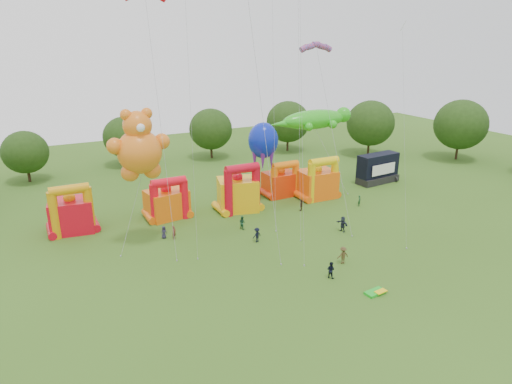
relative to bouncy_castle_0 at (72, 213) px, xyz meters
name	(u,v)px	position (x,y,z in m)	size (l,w,h in m)	color
ground	(359,308)	(20.41, -28.95, -2.41)	(160.00, 160.00, 0.00)	#355919
tree_ring	(349,243)	(19.25, -28.34, 3.85)	(121.12, 123.20, 12.07)	#352314
bouncy_castle_0	(72,213)	(0.00, 0.00, 0.00)	(5.46, 4.62, 6.33)	red
bouncy_castle_1	(167,202)	(11.63, -0.74, -0.21)	(5.58, 4.76, 5.77)	orange
bouncy_castle_2	(239,192)	(21.03, -2.59, 0.19)	(6.08, 5.34, 6.84)	#EEA90C
bouncy_castle_3	(281,182)	(29.26, 0.09, -0.30)	(4.71, 3.82, 5.49)	red
bouncy_castle_4	(318,182)	(33.57, -3.21, 0.01)	(5.29, 4.29, 6.37)	#FF600D
stage_trailer	(378,169)	(46.43, -1.45, -0.12)	(7.44, 3.38, 4.76)	black
teddy_bear_kite	(137,166)	(6.64, -7.92, 7.07)	(6.84, 4.78, 15.66)	orange
gecko_kite	(323,142)	(36.43, -0.05, 5.11)	(14.28, 7.99, 12.30)	green
octopus_kite	(260,160)	(25.26, -0.86, 3.76)	(5.94, 5.15, 11.41)	#0B1EAE
parafoil_kites	(260,131)	(18.74, -13.27, 10.68)	(22.88, 14.26, 28.79)	red
diamond_kites	(287,90)	(22.21, -12.76, 14.77)	(24.38, 17.48, 42.76)	red
folded_kite_bundle	(376,292)	(23.34, -27.80, -2.27)	(2.09, 1.27, 0.31)	green
spectator_0	(164,232)	(9.29, -6.93, -1.64)	(0.75, 0.49, 1.53)	#28243D
spectator_1	(174,232)	(10.31, -7.63, -1.59)	(0.60, 0.39, 1.63)	maroon
spectator_2	(242,223)	(18.69, -8.61, -1.57)	(0.82, 0.64, 1.68)	#1C472D
spectator_3	(257,235)	(18.58, -12.82, -1.52)	(1.15, 0.66, 1.77)	black
spectator_4	(301,205)	(28.53, -6.67, -1.60)	(0.95, 0.40, 1.62)	#382516
spectator_5	(343,224)	(29.29, -14.87, -1.44)	(1.80, 0.57, 1.94)	#222739
spectator_6	(326,193)	(34.43, -4.22, -1.61)	(0.78, 0.51, 1.60)	maroon
spectator_7	(359,201)	(36.77, -8.87, -1.62)	(0.58, 0.38, 1.58)	#1B4523
spectator_8	(331,270)	(21.30, -23.46, -1.55)	(0.84, 0.65, 1.72)	black
spectator_9	(343,255)	(24.21, -21.60, -1.45)	(1.23, 0.71, 1.91)	#48381D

